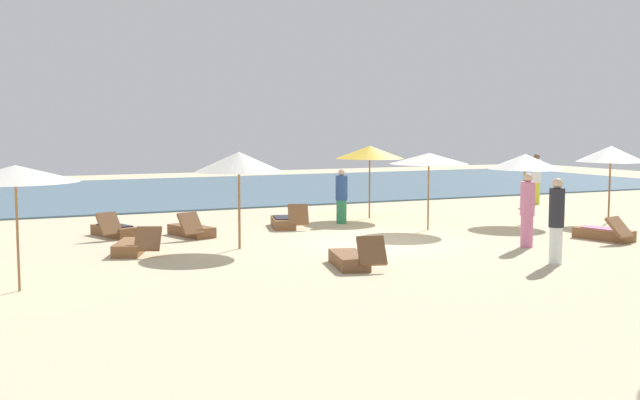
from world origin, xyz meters
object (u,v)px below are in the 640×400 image
Objects in this scene: lounger_0 at (132,247)px; lounger_2 at (285,222)px; lounger_3 at (114,230)px; umbrella_2 at (611,154)px; umbrella_7 at (525,162)px; lounger_5 at (191,230)px; umbrella_5 at (370,152)px; person_2 at (342,196)px; umbrella_6 at (429,159)px; lounger_4 at (605,233)px; umbrella_4 at (15,174)px; lounger_1 at (351,259)px; person_3 at (527,210)px; person_1 at (556,220)px; umbrella_1 at (239,162)px; person_0 at (536,179)px.

lounger_2 is at bearing 29.09° from lounger_0.
lounger_3 is (0.11, 2.99, 0.01)m from lounger_0.
umbrella_2 is 1.09× the size of umbrella_7.
lounger_0 is 2.93m from lounger_5.
umbrella_5 is 2.10m from person_2.
umbrella_6 reaches higher than lounger_5.
lounger_4 is (11.60, -2.99, 0.01)m from lounger_0.
umbrella_2 is 1.01× the size of umbrella_5.
lounger_4 is at bearing -63.86° from umbrella_5.
umbrella_4 is at bearing -129.57° from lounger_0.
lounger_5 is (1.89, -0.84, -0.01)m from lounger_3.
lounger_3 is (-3.73, 6.65, 0.01)m from lounger_1.
umbrella_6 reaches higher than lounger_4.
umbrella_6 reaches higher than person_3.
umbrella_1 is at bearing 138.84° from person_1.
umbrella_2 is at bearing -11.47° from lounger_5.
lounger_2 is (-6.86, 2.26, -1.70)m from umbrella_7.
person_1 is at bearing -148.68° from lounger_4.
umbrella_1 is at bearing -54.49° from lounger_3.
lounger_4 is (-2.75, -2.63, -1.93)m from umbrella_2.
person_2 is (-1.14, 8.07, -0.12)m from person_1.
lounger_0 is 16.75m from person_0.
person_0 is (13.50, 5.27, -1.14)m from umbrella_1.
lounger_4 is at bearing -16.09° from umbrella_1.
umbrella_6 is at bearing -31.14° from lounger_2.
lounger_2 is (1.10, 6.42, 0.01)m from lounger_1.
person_2 is at bearing 22.89° from lounger_0.
person_3 is at bearing -34.40° from lounger_3.
lounger_0 is at bearing 136.34° from lounger_1.
umbrella_5 is at bearing -171.52° from person_0.
umbrella_2 is at bearing -13.23° from lounger_3.
lounger_3 is 0.98× the size of lounger_4.
umbrella_2 is at bearing -18.29° from lounger_2.
umbrella_1 reaches higher than lounger_0.
umbrella_1 is 1.33× the size of lounger_1.
person_1 is at bearing -41.16° from umbrella_1.
umbrella_4 is 0.99× the size of umbrella_5.
lounger_3 reaches higher than lounger_0.
person_3 is (-5.39, -2.71, -1.19)m from umbrella_2.
umbrella_4 is 1.26× the size of person_3.
umbrella_7 is at bearing 51.52° from person_3.
umbrella_2 is 7.33m from umbrella_5.
umbrella_4 reaches higher than lounger_3.
lounger_3 reaches higher than lounger_5.
umbrella_6 is (0.19, -3.15, -0.08)m from umbrella_5.
umbrella_5 is at bearing 88.18° from person_1.
person_3 reaches higher than lounger_2.
umbrella_4 is 9.88m from lounger_2.
umbrella_6 reaches higher than lounger_3.
umbrella_2 is at bearing 0.00° from umbrella_1.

